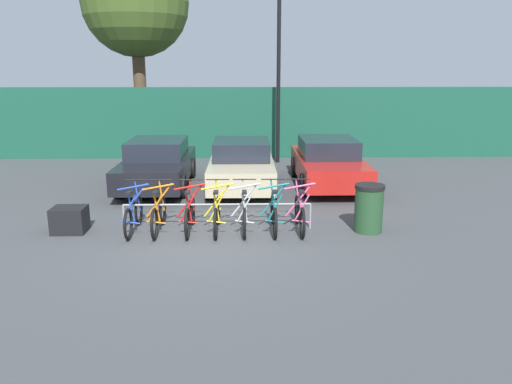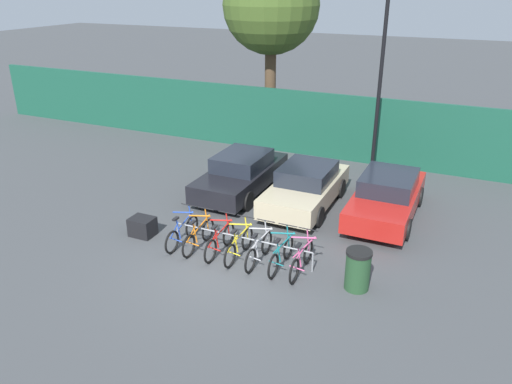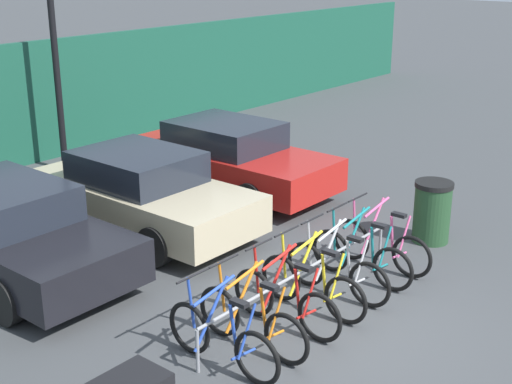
# 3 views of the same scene
# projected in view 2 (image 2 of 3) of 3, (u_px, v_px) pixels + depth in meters

# --- Properties ---
(ground_plane) EXTENTS (120.00, 120.00, 0.00)m
(ground_plane) POSITION_uv_depth(u_px,v_px,m) (223.00, 265.00, 13.16)
(ground_plane) COLOR #424447
(hoarding_wall) EXTENTS (36.00, 0.16, 2.71)m
(hoarding_wall) POSITION_uv_depth(u_px,v_px,m) (330.00, 126.00, 20.57)
(hoarding_wall) COLOR #19513D
(hoarding_wall) RESTS_ON ground
(bike_rack) EXTENTS (4.11, 0.04, 0.57)m
(bike_rack) POSITION_uv_depth(u_px,v_px,m) (241.00, 239.00, 13.44)
(bike_rack) COLOR gray
(bike_rack) RESTS_ON ground
(bicycle_blue) EXTENTS (0.68, 1.71, 1.05)m
(bicycle_blue) POSITION_uv_depth(u_px,v_px,m) (182.00, 232.00, 14.05)
(bicycle_blue) COLOR black
(bicycle_blue) RESTS_ON ground
(bicycle_orange) EXTENTS (0.68, 1.71, 1.05)m
(bicycle_orange) POSITION_uv_depth(u_px,v_px,m) (199.00, 236.00, 13.84)
(bicycle_orange) COLOR black
(bicycle_orange) RESTS_ON ground
(bicycle_red) EXTENTS (0.68, 1.71, 1.05)m
(bicycle_red) POSITION_uv_depth(u_px,v_px,m) (220.00, 241.00, 13.59)
(bicycle_red) COLOR black
(bicycle_red) RESTS_ON ground
(bicycle_yellow) EXTENTS (0.68, 1.71, 1.05)m
(bicycle_yellow) POSITION_uv_depth(u_px,v_px,m) (239.00, 245.00, 13.36)
(bicycle_yellow) COLOR black
(bicycle_yellow) RESTS_ON ground
(bicycle_silver) EXTENTS (0.68, 1.71, 1.05)m
(bicycle_silver) POSITION_uv_depth(u_px,v_px,m) (259.00, 250.00, 13.14)
(bicycle_silver) COLOR black
(bicycle_silver) RESTS_ON ground
(bicycle_teal) EXTENTS (0.68, 1.71, 1.05)m
(bicycle_teal) POSITION_uv_depth(u_px,v_px,m) (281.00, 255.00, 12.90)
(bicycle_teal) COLOR black
(bicycle_teal) RESTS_ON ground
(bicycle_pink) EXTENTS (0.68, 1.71, 1.05)m
(bicycle_pink) POSITION_uv_depth(u_px,v_px,m) (301.00, 260.00, 12.68)
(bicycle_pink) COLOR black
(bicycle_pink) RESTS_ON ground
(car_black) EXTENTS (1.91, 4.41, 1.40)m
(car_black) POSITION_uv_depth(u_px,v_px,m) (241.00, 173.00, 17.45)
(car_black) COLOR black
(car_black) RESTS_ON ground
(car_beige) EXTENTS (1.91, 4.23, 1.40)m
(car_beige) POSITION_uv_depth(u_px,v_px,m) (306.00, 186.00, 16.34)
(car_beige) COLOR #C1B28E
(car_beige) RESTS_ON ground
(car_red) EXTENTS (1.91, 4.43, 1.40)m
(car_red) POSITION_uv_depth(u_px,v_px,m) (387.00, 196.00, 15.62)
(car_red) COLOR red
(car_red) RESTS_ON ground
(lamp_post) EXTENTS (0.24, 0.44, 7.62)m
(lamp_post) POSITION_uv_depth(u_px,v_px,m) (382.00, 63.00, 17.84)
(lamp_post) COLOR black
(lamp_post) RESTS_ON ground
(trash_bin) EXTENTS (0.63, 0.63, 1.03)m
(trash_bin) POSITION_uv_depth(u_px,v_px,m) (358.00, 270.00, 11.98)
(trash_bin) COLOR #234728
(trash_bin) RESTS_ON ground
(cargo_crate) EXTENTS (0.70, 0.56, 0.55)m
(cargo_crate) POSITION_uv_depth(u_px,v_px,m) (143.00, 227.00, 14.60)
(cargo_crate) COLOR black
(cargo_crate) RESTS_ON ground
(tree_behind_hoarding) EXTENTS (4.23, 4.23, 8.04)m
(tree_behind_hoarding) POSITION_uv_depth(u_px,v_px,m) (271.00, 6.00, 21.62)
(tree_behind_hoarding) COLOR brown
(tree_behind_hoarding) RESTS_ON ground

